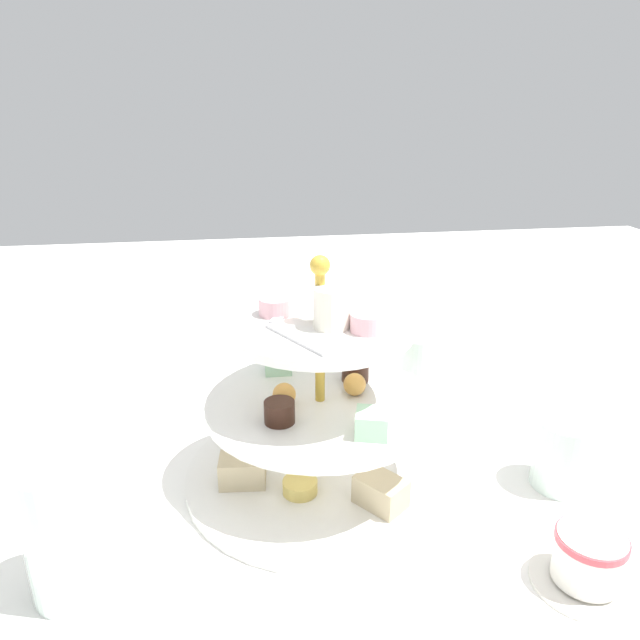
{
  "coord_description": "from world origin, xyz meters",
  "views": [
    {
      "loc": [
        0.54,
        -0.08,
        0.39
      ],
      "look_at": [
        0.0,
        0.0,
        0.18
      ],
      "focal_mm": 33.06,
      "sensor_mm": 36.0,
      "label": 1
    }
  ],
  "objects_px": {
    "tiered_serving_stand": "(320,420)",
    "butter_knife_left": "(162,388)",
    "water_glass_tall_right": "(67,529)",
    "water_glass_short_left": "(565,453)",
    "water_glass_mid_back": "(418,366)",
    "teacup_with_saucer": "(588,561)"
  },
  "relations": [
    {
      "from": "tiered_serving_stand",
      "to": "water_glass_mid_back",
      "type": "height_order",
      "value": "tiered_serving_stand"
    },
    {
      "from": "water_glass_tall_right",
      "to": "water_glass_short_left",
      "type": "xyz_separation_m",
      "value": [
        -0.07,
        0.48,
        -0.02
      ]
    },
    {
      "from": "water_glass_tall_right",
      "to": "butter_knife_left",
      "type": "relative_size",
      "value": 0.73
    },
    {
      "from": "water_glass_tall_right",
      "to": "butter_knife_left",
      "type": "height_order",
      "value": "water_glass_tall_right"
    },
    {
      "from": "water_glass_short_left",
      "to": "teacup_with_saucer",
      "type": "height_order",
      "value": "water_glass_short_left"
    },
    {
      "from": "tiered_serving_stand",
      "to": "teacup_with_saucer",
      "type": "bearing_deg",
      "value": 47.78
    },
    {
      "from": "tiered_serving_stand",
      "to": "butter_knife_left",
      "type": "distance_m",
      "value": 0.32
    },
    {
      "from": "tiered_serving_stand",
      "to": "water_glass_tall_right",
      "type": "height_order",
      "value": "tiered_serving_stand"
    },
    {
      "from": "teacup_with_saucer",
      "to": "water_glass_short_left",
      "type": "bearing_deg",
      "value": 158.21
    },
    {
      "from": "tiered_serving_stand",
      "to": "water_glass_mid_back",
      "type": "relative_size",
      "value": 3.22
    },
    {
      "from": "water_glass_tall_right",
      "to": "teacup_with_saucer",
      "type": "height_order",
      "value": "water_glass_tall_right"
    },
    {
      "from": "tiered_serving_stand",
      "to": "water_glass_tall_right",
      "type": "xyz_separation_m",
      "value": [
        0.12,
        -0.23,
        -0.01
      ]
    },
    {
      "from": "water_glass_short_left",
      "to": "water_glass_tall_right",
      "type": "bearing_deg",
      "value": -81.25
    },
    {
      "from": "water_glass_mid_back",
      "to": "butter_knife_left",
      "type": "bearing_deg",
      "value": -101.75
    },
    {
      "from": "tiered_serving_stand",
      "to": "water_glass_short_left",
      "type": "bearing_deg",
      "value": 78.84
    },
    {
      "from": "butter_knife_left",
      "to": "water_glass_mid_back",
      "type": "distance_m",
      "value": 0.37
    },
    {
      "from": "tiered_serving_stand",
      "to": "butter_knife_left",
      "type": "height_order",
      "value": "tiered_serving_stand"
    },
    {
      "from": "tiered_serving_stand",
      "to": "water_glass_tall_right",
      "type": "distance_m",
      "value": 0.26
    },
    {
      "from": "tiered_serving_stand",
      "to": "butter_knife_left",
      "type": "xyz_separation_m",
      "value": [
        -0.24,
        -0.19,
        -0.07
      ]
    },
    {
      "from": "water_glass_tall_right",
      "to": "water_glass_mid_back",
      "type": "xyz_separation_m",
      "value": [
        -0.29,
        0.39,
        -0.02
      ]
    },
    {
      "from": "teacup_with_saucer",
      "to": "butter_knife_left",
      "type": "relative_size",
      "value": 0.53
    },
    {
      "from": "tiered_serving_stand",
      "to": "water_glass_short_left",
      "type": "distance_m",
      "value": 0.26
    }
  ]
}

